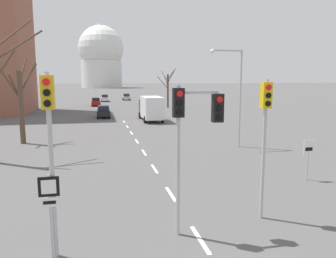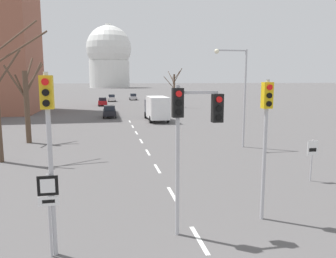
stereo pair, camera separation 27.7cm
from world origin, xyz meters
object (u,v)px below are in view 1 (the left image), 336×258
Objects in this scene: speed_limit_sign at (308,153)px; delivery_truck at (151,108)px; traffic_signal_centre_tall at (192,123)px; sedan_far_left at (126,97)px; traffic_signal_near_right at (265,124)px; sedan_near_right at (96,102)px; sedan_near_left at (105,98)px; sedan_mid_centre at (103,111)px; traffic_signal_near_left at (50,132)px; street_lamp_right at (234,87)px; route_sign_post at (50,202)px.

delivery_truck is at bearing 98.81° from speed_limit_sign.
traffic_signal_centre_tall reaches higher than speed_limit_sign.
sedan_far_left is at bearing 89.25° from delivery_truck.
sedan_near_right is at bearing 96.49° from traffic_signal_near_right.
sedan_near_left is 33.51m from sedan_mid_centre.
sedan_near_right is at bearing -99.03° from sedan_near_left.
traffic_signal_near_right is at bearing 9.40° from traffic_signal_near_left.
street_lamp_right reaches higher than traffic_signal_near_right.
sedan_far_left is (6.50, 38.02, -0.02)m from sedan_mid_centre.
speed_limit_sign is at bearing -77.94° from sedan_near_right.
street_lamp_right is at bearing 71.38° from traffic_signal_near_right.
sedan_mid_centre is at bearing -99.71° from sedan_far_left.
traffic_signal_near_right is 1.31× the size of sedan_far_left.
traffic_signal_near_right is 73.38m from sedan_far_left.
traffic_signal_near_left is at bearing 45.22° from route_sign_post.
sedan_near_right is at bearing 105.37° from delivery_truck.
route_sign_post is 70.21m from sedan_near_left.
sedan_mid_centre reaches higher than sedan_near_left.
sedan_mid_centre is at bearing -91.67° from sedan_near_left.
street_lamp_right is at bearing 92.77° from speed_limit_sign.
route_sign_post is 36.71m from sedan_mid_centre.
traffic_signal_near_right is 68.99m from sedan_near_left.
traffic_signal_near_right is 56.42m from sedan_near_right.
street_lamp_right is at bearing -66.79° from sedan_mid_centre.
traffic_signal_near_left is 2.14× the size of route_sign_post.
sedan_near_left is 1.05× the size of sedan_mid_centre.
traffic_signal_near_right is 3.10m from traffic_signal_centre_tall.
traffic_signal_centre_tall is 31.46m from delivery_truck.
route_sign_post is at bearing -92.64° from sedan_near_left.
route_sign_post is 32.89m from delivery_truck.
traffic_signal_centre_tall is 1.27× the size of sedan_far_left.
traffic_signal_centre_tall is 56.82m from sedan_near_right.
traffic_signal_near_left is at bearing -129.96° from street_lamp_right.
sedan_near_left is (3.13, 70.03, -3.01)m from traffic_signal_near_left.
traffic_signal_near_left is 57.31m from sedan_near_right.
route_sign_post is 57.34m from sedan_near_right.
sedan_near_left is 0.61× the size of delivery_truck.
sedan_far_left is (-3.13, 60.48, -3.92)m from street_lamp_right.
sedan_mid_centre is at bearing 107.78° from speed_limit_sign.
street_lamp_right is 1.05× the size of delivery_truck.
sedan_far_left is at bearing 89.07° from traffic_signal_near_right.
sedan_mid_centre is (-10.06, 31.38, -0.63)m from speed_limit_sign.
traffic_signal_centre_tall reaches higher than delivery_truck.
route_sign_post is at bearing -156.92° from speed_limit_sign.
traffic_signal_centre_tall is at bearing -86.63° from sedan_near_right.
sedan_far_left is at bearing 83.31° from route_sign_post.
sedan_near_left is (-8.66, 55.96, -3.91)m from street_lamp_right.
route_sign_post is at bearing -96.69° from sedan_far_left.
sedan_mid_centre is (-9.63, 22.46, -3.90)m from street_lamp_right.
route_sign_post is 0.36× the size of delivery_truck.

